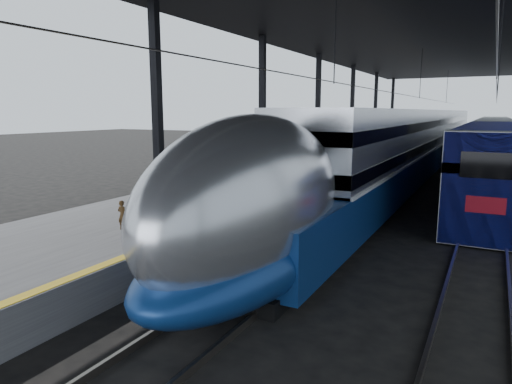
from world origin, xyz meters
The scene contains 8 objects.
ground centered at (0.00, 0.00, 0.00)m, with size 160.00×160.00×0.00m, color black.
platform centered at (-3.50, 20.00, 0.50)m, with size 6.00×80.00×1.00m, color #4C4C4F.
yellow_strip centered at (-0.70, 20.00, 1.00)m, with size 0.30×80.00×0.01m, color gold.
rails centered at (4.50, 20.00, 0.08)m, with size 6.52×80.00×0.16m.
canopy centered at (1.90, 20.00, 9.12)m, with size 18.00×75.00×9.47m.
tgv_train centered at (2.00, 26.53, 2.16)m, with size 3.22×65.20×4.61m.
second_train centered at (7.00, 32.90, 1.96)m, with size 2.81×56.05×3.87m.
child centered at (-2.60, -0.65, 1.45)m, with size 0.33×0.21×0.90m, color #4B3319.
Camera 1 is at (7.07, -10.59, 4.50)m, focal length 32.00 mm.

